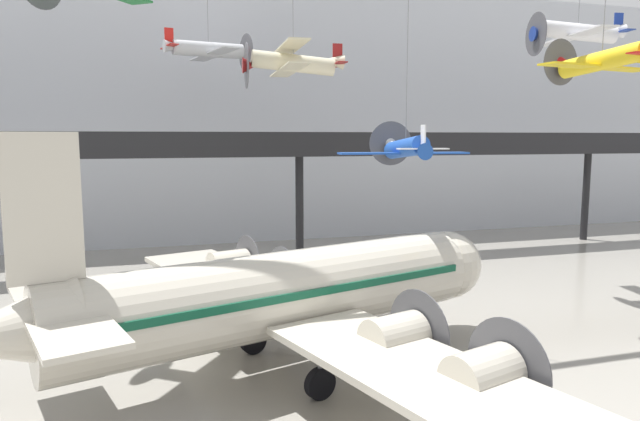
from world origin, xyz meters
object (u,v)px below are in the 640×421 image
suspended_plane_silver_racer (208,50)px  suspended_plane_cream_biplane (293,62)px  airliner_silver_main (276,295)px  suspended_plane_white_twin (578,32)px  suspended_plane_yellow_lowwing (601,61)px  stanchion_barrier (470,367)px  suspended_plane_blue_trainer (405,148)px

suspended_plane_silver_racer → suspended_plane_cream_biplane: bearing=-77.0°
airliner_silver_main → suspended_plane_white_twin: (22.58, 8.82, 13.71)m
airliner_silver_main → suspended_plane_cream_biplane: (4.70, 15.27, 11.89)m
suspended_plane_cream_biplane → suspended_plane_silver_racer: bearing=-61.2°
airliner_silver_main → suspended_plane_yellow_lowwing: bearing=-14.6°
suspended_plane_cream_biplane → stanchion_barrier: (3.59, -17.55, -15.22)m
suspended_plane_yellow_lowwing → suspended_plane_cream_biplane: 19.23m
suspended_plane_silver_racer → stanchion_barrier: bearing=-85.2°
suspended_plane_white_twin → suspended_plane_cream_biplane: 19.10m
airliner_silver_main → suspended_plane_cream_biplane: suspended_plane_cream_biplane is taller
airliner_silver_main → stanchion_barrier: airliner_silver_main is taller
airliner_silver_main → suspended_plane_yellow_lowwing: (17.16, 0.68, 10.64)m
suspended_plane_white_twin → suspended_plane_blue_trainer: 17.24m
suspended_plane_silver_racer → suspended_plane_cream_biplane: suspended_plane_silver_racer is taller
suspended_plane_yellow_lowwing → airliner_silver_main: bearing=84.0°
suspended_plane_blue_trainer → stanchion_barrier: 11.37m
suspended_plane_white_twin → suspended_plane_cream_biplane: size_ratio=0.92×
airliner_silver_main → stanchion_barrier: bearing=-32.2°
suspended_plane_blue_trainer → suspended_plane_silver_racer: 24.06m
suspended_plane_blue_trainer → suspended_plane_white_twin: bearing=-65.0°
suspended_plane_white_twin → suspended_plane_yellow_lowwing: suspended_plane_white_twin is taller
airliner_silver_main → suspended_plane_white_twin: bearing=4.5°
suspended_plane_blue_trainer → suspended_plane_cream_biplane: bearing=21.8°
suspended_plane_white_twin → suspended_plane_yellow_lowwing: 10.25m
suspended_plane_white_twin → suspended_plane_blue_trainer: (-14.72, -4.98, -7.47)m
suspended_plane_silver_racer → suspended_plane_cream_biplane: size_ratio=1.03×
suspended_plane_yellow_lowwing → stanchion_barrier: (-8.88, -2.96, -13.97)m
suspended_plane_blue_trainer → suspended_plane_yellow_lowwing: size_ratio=1.51×
airliner_silver_main → suspended_plane_blue_trainer: bearing=9.2°
suspended_plane_white_twin → stanchion_barrier: suspended_plane_white_twin is taller
suspended_plane_yellow_lowwing → stanchion_barrier: suspended_plane_yellow_lowwing is taller
airliner_silver_main → suspended_plane_white_twin: size_ratio=3.57×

